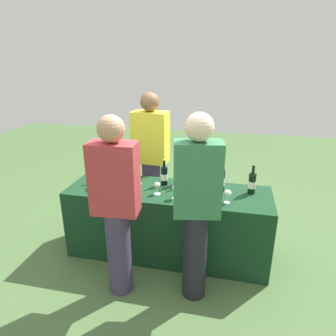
{
  "coord_description": "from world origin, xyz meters",
  "views": [
    {
      "loc": [
        0.63,
        -2.83,
        2.1
      ],
      "look_at": [
        0.0,
        0.0,
        1.02
      ],
      "focal_mm": 32.1,
      "sensor_mm": 36.0,
      "label": 1
    }
  ],
  "objects": [
    {
      "name": "guest_1",
      "position": [
        0.38,
        -0.58,
        0.94
      ],
      "size": [
        0.42,
        0.28,
        1.71
      ],
      "rotation": [
        0.0,
        0.0,
        0.19
      ],
      "color": "black",
      "rests_on": "ground_plane"
    },
    {
      "name": "wine_glass_3",
      "position": [
        0.12,
        -0.18,
        0.88
      ],
      "size": [
        0.07,
        0.07,
        0.15
      ],
      "color": "silver",
      "rests_on": "tasting_table"
    },
    {
      "name": "wine_glass_2",
      "position": [
        -0.09,
        -0.12,
        0.86
      ],
      "size": [
        0.07,
        0.07,
        0.13
      ],
      "color": "silver",
      "rests_on": "tasting_table"
    },
    {
      "name": "guest_0",
      "position": [
        -0.31,
        -0.67,
        0.91
      ],
      "size": [
        0.41,
        0.25,
        1.68
      ],
      "rotation": [
        0.0,
        0.0,
        0.07
      ],
      "color": "#3F3351",
      "rests_on": "ground_plane"
    },
    {
      "name": "ice_bucket",
      "position": [
        -0.66,
        -0.03,
        0.86
      ],
      "size": [
        0.21,
        0.21,
        0.19
      ],
      "primitive_type": "cylinder",
      "color": "silver",
      "rests_on": "tasting_table"
    },
    {
      "name": "wine_bottle_7",
      "position": [
        0.86,
        0.11,
        0.88
      ],
      "size": [
        0.08,
        0.08,
        0.3
      ],
      "color": "black",
      "rests_on": "tasting_table"
    },
    {
      "name": "tasting_table",
      "position": [
        0.0,
        0.0,
        0.38
      ],
      "size": [
        2.16,
        0.67,
        0.77
      ],
      "primitive_type": "cube",
      "color": "#14381E",
      "rests_on": "ground_plane"
    },
    {
      "name": "wine_bottle_0",
      "position": [
        -0.77,
        0.1,
        0.88
      ],
      "size": [
        0.08,
        0.08,
        0.31
      ],
      "color": "black",
      "rests_on": "tasting_table"
    },
    {
      "name": "wine_bottle_1",
      "position": [
        -0.54,
        0.16,
        0.89
      ],
      "size": [
        0.08,
        0.08,
        0.31
      ],
      "color": "black",
      "rests_on": "tasting_table"
    },
    {
      "name": "wine_bottle_6",
      "position": [
        0.54,
        0.09,
        0.89
      ],
      "size": [
        0.08,
        0.08,
        0.33
      ],
      "color": "black",
      "rests_on": "tasting_table"
    },
    {
      "name": "wine_bottle_3",
      "position": [
        -0.07,
        0.13,
        0.88
      ],
      "size": [
        0.07,
        0.07,
        0.3
      ],
      "color": "black",
      "rests_on": "tasting_table"
    },
    {
      "name": "wine_glass_0",
      "position": [
        -0.44,
        -0.08,
        0.88
      ],
      "size": [
        0.07,
        0.07,
        0.15
      ],
      "color": "silver",
      "rests_on": "tasting_table"
    },
    {
      "name": "wine_glass_4",
      "position": [
        0.28,
        -0.08,
        0.87
      ],
      "size": [
        0.07,
        0.07,
        0.14
      ],
      "color": "silver",
      "rests_on": "tasting_table"
    },
    {
      "name": "wine_bottle_2",
      "position": [
        -0.38,
        0.1,
        0.88
      ],
      "size": [
        0.07,
        0.07,
        0.3
      ],
      "color": "black",
      "rests_on": "tasting_table"
    },
    {
      "name": "wine_glass_5",
      "position": [
        0.62,
        -0.16,
        0.86
      ],
      "size": [
        0.07,
        0.07,
        0.14
      ],
      "color": "silver",
      "rests_on": "tasting_table"
    },
    {
      "name": "server_pouring",
      "position": [
        -0.36,
        0.63,
        0.92
      ],
      "size": [
        0.45,
        0.27,
        1.71
      ],
      "rotation": [
        0.0,
        0.0,
        3.06
      ],
      "color": "#3F3351",
      "rests_on": "ground_plane"
    },
    {
      "name": "wine_bottle_4",
      "position": [
        0.08,
        0.17,
        0.88
      ],
      "size": [
        0.08,
        0.08,
        0.32
      ],
      "color": "black",
      "rests_on": "tasting_table"
    },
    {
      "name": "wine_glass_1",
      "position": [
        -0.28,
        -0.16,
        0.88
      ],
      "size": [
        0.07,
        0.07,
        0.15
      ],
      "color": "silver",
      "rests_on": "tasting_table"
    },
    {
      "name": "ground_plane",
      "position": [
        0.0,
        0.0,
        0.0
      ],
      "size": [
        12.0,
        12.0,
        0.0
      ],
      "primitive_type": "plane",
      "color": "#476638"
    },
    {
      "name": "wine_bottle_5",
      "position": [
        0.18,
        0.17,
        0.89
      ],
      "size": [
        0.08,
        0.08,
        0.33
      ],
      "color": "black",
      "rests_on": "tasting_table"
    }
  ]
}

